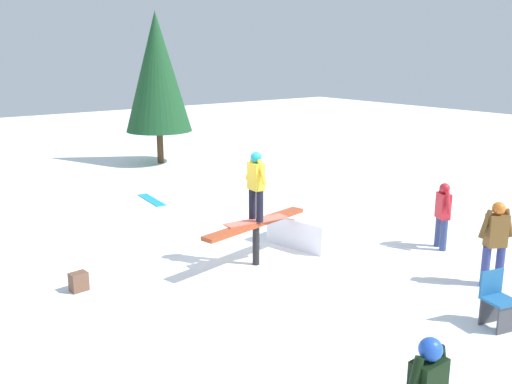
% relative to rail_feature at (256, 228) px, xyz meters
% --- Properties ---
extents(ground_plane, '(60.00, 60.00, 0.00)m').
position_rel_rail_feature_xyz_m(ground_plane, '(0.00, 0.00, -0.77)').
color(ground_plane, white).
extents(rail_feature, '(2.73, 0.82, 0.90)m').
position_rel_rail_feature_xyz_m(rail_feature, '(0.00, 0.00, 0.00)').
color(rail_feature, black).
rests_on(rail_feature, ground).
extents(snow_kicker_ramp, '(2.06, 1.83, 0.64)m').
position_rel_rail_feature_xyz_m(snow_kicker_ramp, '(-2.07, -0.42, -0.44)').
color(snow_kicker_ramp, white).
rests_on(snow_kicker_ramp, ground).
extents(main_rider_on_rail, '(1.35, 0.69, 1.39)m').
position_rel_rail_feature_xyz_m(main_rider_on_rail, '(0.00, 0.00, 0.83)').
color(main_rider_on_rail, '#EC6B56').
rests_on(main_rider_on_rail, rail_feature).
extents(bystander_brown, '(0.64, 0.39, 1.58)m').
position_rel_rail_feature_xyz_m(bystander_brown, '(-2.80, 3.43, 0.12)').
color(bystander_brown, navy).
rests_on(bystander_brown, ground).
extents(bystander_red, '(0.41, 0.62, 1.45)m').
position_rel_rail_feature_xyz_m(bystander_red, '(-3.77, 1.64, 0.05)').
color(bystander_red, '#364374').
rests_on(bystander_red, ground).
extents(loose_snowboard_cyan, '(0.44, 1.55, 0.02)m').
position_rel_rail_feature_xyz_m(loose_snowboard_cyan, '(-0.63, -5.80, -0.75)').
color(loose_snowboard_cyan, '#1FACCF').
rests_on(loose_snowboard_cyan, ground).
extents(folding_chair, '(0.53, 0.53, 0.88)m').
position_rel_rail_feature_xyz_m(folding_chair, '(-1.38, 4.35, -0.35)').
color(folding_chair, '#3F3F44').
rests_on(folding_chair, ground).
extents(backpack_on_snow, '(0.32, 0.25, 0.34)m').
position_rel_rail_feature_xyz_m(backpack_on_snow, '(3.30, -0.88, -0.60)').
color(backpack_on_snow, brown).
rests_on(backpack_on_snow, ground).
extents(pine_tree_far, '(2.45, 2.45, 5.56)m').
position_rel_rail_feature_xyz_m(pine_tree_far, '(-3.47, -10.62, 2.62)').
color(pine_tree_far, '#4C331E').
rests_on(pine_tree_far, ground).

